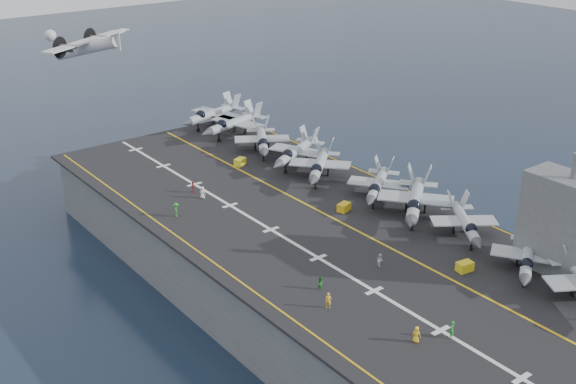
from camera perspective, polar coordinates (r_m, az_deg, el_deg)
ground at (r=105.45m, az=1.34°, el=-7.19°), size 500.00×500.00×0.00m
hull at (r=103.01m, az=1.36°, el=-4.79°), size 36.00×90.00×10.00m
flight_deck at (r=100.67m, az=1.39°, el=-2.18°), size 38.00×92.00×0.40m
foul_line at (r=102.31m, az=2.70°, el=-1.62°), size 0.35×90.00×0.02m
landing_centerline at (r=97.28m, az=-1.37°, el=-2.99°), size 0.50×90.00×0.02m
deck_edge_port at (r=91.95m, az=-6.92°, el=-4.81°), size 0.25×90.00×0.02m
deck_edge_stbd at (r=112.15m, az=8.77°, el=0.42°), size 0.25×90.00×0.02m
island_superstructure at (r=90.21m, az=21.20°, el=-1.61°), size 5.00×10.00×15.00m
fighter_jet_1 at (r=90.60m, az=18.40°, el=-4.81°), size 15.41×14.13×4.45m
fighter_jet_2 at (r=97.13m, az=13.84°, el=-2.29°), size 14.63×15.58×4.50m
fighter_jet_3 at (r=101.40m, az=10.04°, el=-0.53°), size 18.91×18.11×5.49m
fighter_jet_4 at (r=106.73m, az=7.13°, el=0.67°), size 16.32×15.31×4.72m
fighter_jet_5 at (r=113.03m, az=2.50°, el=2.23°), size 17.14×16.75×5.00m
fighter_jet_6 at (r=118.65m, az=0.65°, el=3.29°), size 17.24×15.07×5.02m
fighter_jet_7 at (r=124.31m, az=-2.05°, el=4.21°), size 15.76×17.17×4.96m
fighter_jet_8 at (r=133.15m, az=-4.28°, el=5.54°), size 17.32×13.74×5.28m
tow_cart_a at (r=89.67m, az=13.79°, el=-5.73°), size 2.12×1.56×1.17m
tow_cart_b at (r=102.83m, az=4.44°, el=-1.20°), size 2.19×1.73×1.15m
tow_cart_c at (r=119.44m, az=-3.81°, el=2.40°), size 2.32×1.97×1.18m
crew_0 at (r=75.58m, az=10.11°, el=-11.03°), size 1.11×1.29×1.82m
crew_1 at (r=79.95m, az=3.21°, el=-8.55°), size 1.32×1.32×1.86m
crew_2 at (r=83.45m, az=2.57°, el=-7.17°), size 0.72×1.01×1.59m
crew_3 at (r=101.87m, az=-8.82°, el=-1.38°), size 1.24×1.45×2.05m
crew_4 at (r=109.42m, az=-7.52°, el=0.39°), size 1.09×1.25×1.74m
crew_5 at (r=107.23m, az=-6.77°, el=-0.04°), size 1.11×1.29×1.80m
crew_6 at (r=76.91m, az=12.80°, el=-10.55°), size 1.41×1.29×1.96m
crew_7 at (r=88.62m, az=7.27°, el=-5.36°), size 0.96×1.18×1.71m
transport_plane at (r=145.41m, az=-15.64°, el=10.89°), size 27.16×24.61×5.32m
fighter_jet_9 at (r=139.01m, az=-5.94°, el=6.24°), size 17.32×13.74×5.28m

